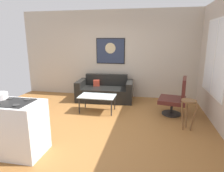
% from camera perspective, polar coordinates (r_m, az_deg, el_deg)
% --- Properties ---
extents(ground, '(6.40, 6.40, 0.04)m').
position_cam_1_polar(ground, '(4.56, -4.60, -11.37)').
color(ground, '#935F2F').
extents(back_wall, '(6.40, 0.05, 2.80)m').
position_cam_1_polar(back_wall, '(6.52, 1.04, 9.18)').
color(back_wall, '#BAAD9B').
rests_on(back_wall, ground).
extents(couch, '(1.77, 0.96, 0.78)m').
position_cam_1_polar(couch, '(6.21, -2.04, -1.59)').
color(couch, black).
rests_on(couch, ground).
extents(coffee_table, '(0.94, 0.56, 0.44)m').
position_cam_1_polar(coffee_table, '(5.19, -4.28, -3.23)').
color(coffee_table, silver).
rests_on(coffee_table, ground).
extents(armchair, '(0.75, 0.77, 0.97)m').
position_cam_1_polar(armchair, '(5.19, 18.12, -3.31)').
color(armchair, black).
rests_on(armchair, ground).
extents(bar_stool, '(0.35, 0.34, 0.66)m').
position_cam_1_polar(bar_stool, '(4.44, 21.31, -5.76)').
color(bar_stool, brown).
rests_on(bar_stool, ground).
extents(kitchen_counter, '(1.42, 0.61, 0.92)m').
position_cam_1_polar(kitchen_counter, '(3.85, -29.24, -10.32)').
color(kitchen_counter, silver).
rests_on(kitchen_counter, ground).
extents(wall_painting, '(0.95, 0.03, 0.83)m').
position_cam_1_polar(wall_painting, '(6.50, -0.46, 10.15)').
color(wall_painting, black).
extents(window, '(0.03, 1.59, 1.76)m').
position_cam_1_polar(window, '(5.09, 27.78, 7.31)').
color(window, silver).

